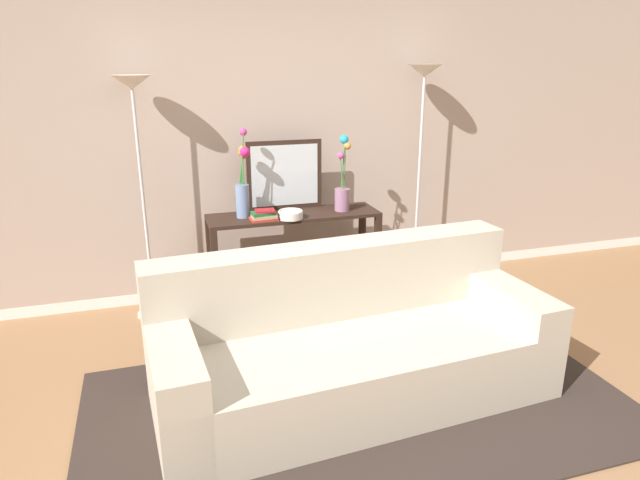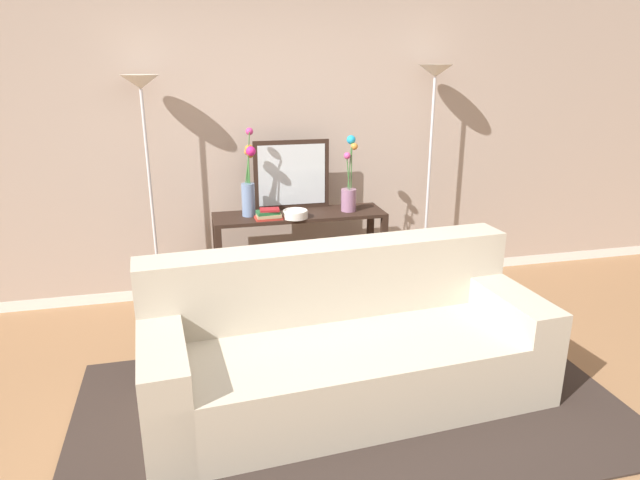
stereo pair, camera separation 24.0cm
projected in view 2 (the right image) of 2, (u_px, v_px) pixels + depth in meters
The scene contains 13 objects.
ground_plane at pixel (355, 435), 3.07m from camera, with size 16.00×16.00×0.02m, color #936B47.
back_wall at pixel (282, 139), 4.70m from camera, with size 12.00×0.15×2.63m.
area_rug at pixel (352, 407), 3.28m from camera, with size 3.17×1.72×0.01m.
couch at pixel (344, 348), 3.34m from camera, with size 2.38×1.08×0.88m.
console_table at pixel (300, 241), 4.53m from camera, with size 1.37×0.39×0.78m.
floor_lamp_left at pixel (145, 130), 4.12m from camera, with size 0.28×0.28×1.85m.
floor_lamp_right at pixel (433, 116), 4.62m from camera, with size 0.28×0.28×1.91m.
wall_mirror at pixel (292, 175), 4.52m from camera, with size 0.62×0.02×0.56m.
vase_tall_flowers at pixel (249, 184), 4.32m from camera, with size 0.12×0.11×0.68m.
vase_short_flowers at pixel (349, 189), 4.48m from camera, with size 0.13×0.13×0.60m.
fruit_bowl at pixel (296, 214), 4.32m from camera, with size 0.19×0.19×0.06m.
book_stack at pixel (269, 214), 4.29m from camera, with size 0.21×0.14×0.08m.
book_row_under_console at pixel (250, 301), 4.59m from camera, with size 0.30×0.18×0.12m.
Camera 2 is at (-0.79, -2.47, 1.96)m, focal length 31.38 mm.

